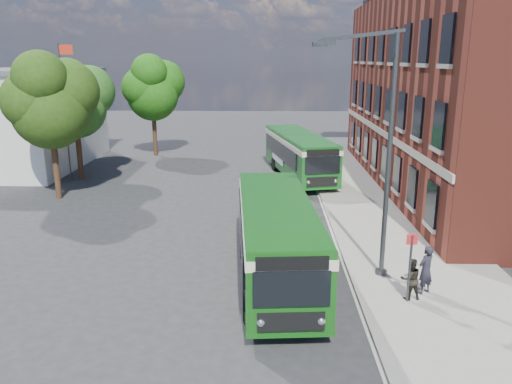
{
  "coord_description": "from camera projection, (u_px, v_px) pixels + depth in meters",
  "views": [
    {
      "loc": [
        0.91,
        -19.6,
        8.05
      ],
      "look_at": [
        0.34,
        2.21,
        2.2
      ],
      "focal_mm": 35.0,
      "sensor_mm": 36.0,
      "label": 1
    }
  ],
  "objects": [
    {
      "name": "ground",
      "position": [
        247.0,
        256.0,
        21.03
      ],
      "size": [
        120.0,
        120.0,
        0.0
      ],
      "primitive_type": "plane",
      "color": "#292A2C",
      "rests_on": "ground"
    },
    {
      "name": "pavement",
      "position": [
        375.0,
        202.0,
        28.56
      ],
      "size": [
        6.0,
        48.0,
        0.15
      ],
      "primitive_type": "cube",
      "color": "gray",
      "rests_on": "ground"
    },
    {
      "name": "kerb_line",
      "position": [
        321.0,
        203.0,
        28.66
      ],
      "size": [
        0.12,
        48.0,
        0.01
      ],
      "primitive_type": "cube",
      "color": "beige",
      "rests_on": "ground"
    },
    {
      "name": "brick_office",
      "position": [
        483.0,
        77.0,
        30.46
      ],
      "size": [
        12.1,
        26.0,
        14.2
      ],
      "color": "maroon",
      "rests_on": "ground"
    },
    {
      "name": "white_building",
      "position": [
        21.0,
        118.0,
        37.92
      ],
      "size": [
        9.4,
        13.4,
        7.3
      ],
      "color": "silver",
      "rests_on": "ground"
    },
    {
      "name": "flagpole",
      "position": [
        65.0,
        108.0,
        32.62
      ],
      "size": [
        0.95,
        0.1,
        9.0
      ],
      "color": "#323537",
      "rests_on": "ground"
    },
    {
      "name": "street_lamp",
      "position": [
        379.0,
        153.0,
        17.74
      ],
      "size": [
        2.96,
        2.38,
        9.0
      ],
      "color": "#323537",
      "rests_on": "ground"
    },
    {
      "name": "bus_stop_sign",
      "position": [
        410.0,
        264.0,
        16.45
      ],
      "size": [
        0.35,
        0.08,
        2.52
      ],
      "color": "#323537",
      "rests_on": "ground"
    },
    {
      "name": "bus_front",
      "position": [
        276.0,
        233.0,
        18.38
      ],
      "size": [
        3.26,
        10.04,
        3.02
      ],
      "color": "#124D12",
      "rests_on": "ground"
    },
    {
      "name": "bus_rear",
      "position": [
        299.0,
        151.0,
        34.53
      ],
      "size": [
        4.71,
        10.9,
        3.02
      ],
      "color": "#135619",
      "rests_on": "ground"
    },
    {
      "name": "pedestrian_a",
      "position": [
        426.0,
        270.0,
        17.15
      ],
      "size": [
        0.76,
        0.71,
        1.74
      ],
      "primitive_type": "imported",
      "rotation": [
        0.0,
        0.0,
        3.75
      ],
      "color": "black",
      "rests_on": "pavement"
    },
    {
      "name": "pedestrian_b",
      "position": [
        410.0,
        279.0,
        16.78
      ],
      "size": [
        0.79,
        0.66,
        1.46
      ],
      "primitive_type": "imported",
      "rotation": [
        0.0,
        0.0,
        3.31
      ],
      "color": "black",
      "rests_on": "pavement"
    },
    {
      "name": "tree_left",
      "position": [
        50.0,
        100.0,
        28.2
      ],
      "size": [
        5.05,
        4.8,
        8.53
      ],
      "color": "#382314",
      "rests_on": "ground"
    },
    {
      "name": "tree_mid",
      "position": [
        75.0,
        98.0,
        33.01
      ],
      "size": [
        4.82,
        4.58,
        8.13
      ],
      "color": "#382314",
      "rests_on": "ground"
    },
    {
      "name": "tree_right",
      "position": [
        153.0,
        87.0,
        41.46
      ],
      "size": [
        5.01,
        4.76,
        8.46
      ],
      "color": "#382314",
      "rests_on": "ground"
    }
  ]
}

